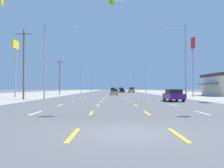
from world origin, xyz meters
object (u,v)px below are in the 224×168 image
sedan_far_right_nearest (172,95)px  sedan_center_turn_near (113,92)px  streetlight_left_row_1 (81,77)px  streetlight_left_row_0 (47,55)px  suv_inner_right_far (120,90)px  suv_center_turn_farther (112,90)px  pole_sign_right_row_1 (192,53)px  streetlight_left_row_2 (92,81)px  pole_sign_left_row_1 (14,53)px  streetlight_right_row_1 (144,77)px  streetlight_right_row_2 (132,81)px  sedan_inner_right_midfar (121,91)px  suv_far_right_mid (130,90)px  streetlight_right_row_0 (182,56)px

sedan_far_right_nearest → sedan_center_turn_near: (-6.91, 31.98, 0.00)m
sedan_far_right_nearest → streetlight_left_row_1: bearing=109.1°
streetlight_left_row_0 → suv_inner_right_far: bearing=79.9°
suv_inner_right_far → suv_center_turn_farther: 4.64m
pole_sign_right_row_1 → streetlight_left_row_2: 78.26m
pole_sign_left_row_1 → streetlight_right_row_1: 44.28m
streetlight_right_row_2 → streetlight_right_row_1: bearing=-89.8°
streetlight_left_row_2 → suv_center_turn_farther: bearing=-44.5°
suv_inner_right_far → streetlight_left_row_0: bearing=-100.1°
sedan_inner_right_midfar → sedan_center_turn_near: bearing=-95.4°
sedan_far_right_nearest → pole_sign_right_row_1: 20.49m
pole_sign_left_row_1 → pole_sign_right_row_1: 32.47m
suv_far_right_mid → sedan_inner_right_midfar: suv_far_right_mid is taller
suv_center_turn_farther → sedan_inner_right_midfar: bearing=-76.6°
sedan_center_turn_near → suv_inner_right_far: suv_inner_right_far is taller
streetlight_left_row_0 → streetlight_right_row_2: (19.31, 85.83, -1.17)m
streetlight_right_row_0 → streetlight_left_row_2: (-19.52, 85.83, -1.28)m
sedan_inner_right_midfar → streetlight_left_row_1: size_ratio=0.51×
sedan_inner_right_midfar → streetlight_left_row_2: size_ratio=0.53×
streetlight_right_row_0 → streetlight_left_row_2: size_ratio=1.28×
suv_far_right_mid → pole_sign_left_row_1: pole_sign_left_row_1 is taller
sedan_center_turn_near → streetlight_left_row_2: (-9.84, 59.54, 4.23)m
suv_far_right_mid → streetlight_left_row_2: size_ratio=0.57×
sedan_center_turn_near → sedan_inner_right_midfar: 35.64m
streetlight_left_row_0 → streetlight_left_row_1: bearing=90.2°
pole_sign_right_row_1 → streetlight_right_row_2: 74.46m
sedan_far_right_nearest → streetlight_left_row_0: size_ratio=0.41×
suv_inner_right_far → suv_far_right_mid: bearing=-72.6°
streetlight_left_row_2 → suv_far_right_mid: bearing=-55.3°
sedan_center_turn_near → suv_center_turn_farther: 50.00m
pole_sign_left_row_1 → suv_center_turn_farther: bearing=75.8°
streetlight_left_row_0 → streetlight_left_row_1: size_ratio=1.23×
suv_far_right_mid → streetlight_right_row_2: (2.59, 24.30, 4.10)m
sedan_center_turn_near → streetlight_left_row_1: bearing=120.7°
sedan_center_turn_near → streetlight_right_row_2: size_ratio=0.52×
suv_far_right_mid → streetlight_right_row_0: size_ratio=0.45×
streetlight_right_row_1 → pole_sign_right_row_1: bearing=-80.7°
suv_far_right_mid → suv_center_turn_farther: bearing=115.7°
sedan_far_right_nearest → streetlight_right_row_0: 8.39m
streetlight_left_row_1 → streetlight_right_row_1: size_ratio=0.98×
suv_inner_right_far → streetlight_left_row_1: streetlight_left_row_1 is taller
suv_center_turn_farther → pole_sign_right_row_1: bearing=-77.0°
sedan_inner_right_midfar → streetlight_left_row_0: size_ratio=0.41×
suv_far_right_mid → streetlight_right_row_2: 24.78m
sedan_far_right_nearest → suv_inner_right_far: suv_inner_right_far is taller
sedan_inner_right_midfar → streetlight_right_row_1: (6.37, -18.86, 4.45)m
sedan_far_right_nearest → pole_sign_right_row_1: bearing=65.5°
pole_sign_left_row_1 → streetlight_left_row_0: 11.22m
sedan_center_turn_near → sedan_inner_right_midfar: bearing=84.6°
sedan_inner_right_midfar → streetlight_left_row_2: (-13.17, 24.05, 4.23)m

